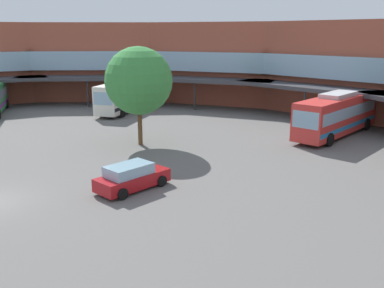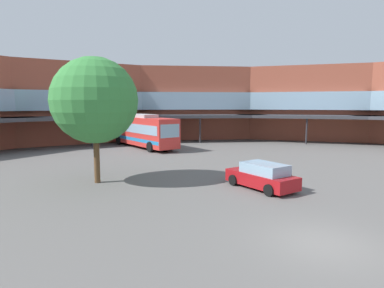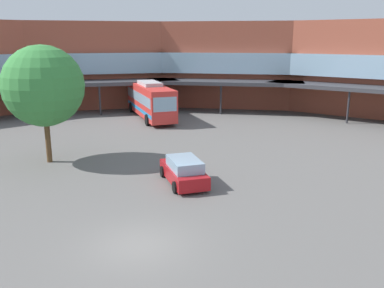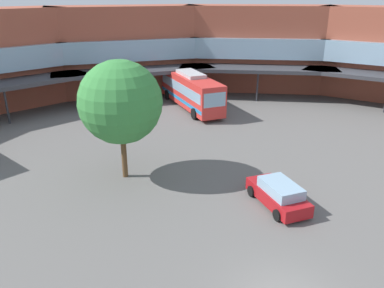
% 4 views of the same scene
% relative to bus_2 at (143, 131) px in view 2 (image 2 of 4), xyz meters
% --- Properties ---
extents(ground_plane, '(124.75, 124.75, 0.00)m').
position_rel_bus_2_xyz_m(ground_plane, '(1.05, -28.34, -1.93)').
color(ground_plane, '#605E5B').
extents(station_building, '(81.62, 48.52, 10.08)m').
position_rel_bus_2_xyz_m(station_building, '(1.05, -6.98, 3.14)').
color(station_building, '#9E4C38').
rests_on(station_building, ground).
extents(bus_2, '(5.83, 11.94, 3.81)m').
position_rel_bus_2_xyz_m(bus_2, '(0.00, 0.00, 0.00)').
color(bus_2, red).
rests_on(bus_2, ground).
extents(parked_car, '(2.89, 4.72, 1.53)m').
position_rel_bus_2_xyz_m(parked_car, '(3.09, -20.86, -1.19)').
color(parked_car, '#A51419').
rests_on(parked_car, ground).
extents(plaza_tree, '(5.34, 5.34, 7.85)m').
position_rel_bus_2_xyz_m(plaza_tree, '(-6.00, -16.13, 3.25)').
color(plaza_tree, brown).
rests_on(plaza_tree, ground).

